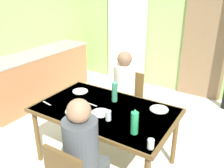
{
  "coord_description": "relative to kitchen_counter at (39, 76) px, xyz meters",
  "views": [
    {
      "loc": [
        1.62,
        -2.22,
        2.05
      ],
      "look_at": [
        0.31,
        -0.09,
        0.99
      ],
      "focal_mm": 38.23,
      "sensor_mm": 36.0,
      "label": 1
    }
  ],
  "objects": [
    {
      "name": "curtain_panel",
      "position": [
        0.95,
        1.65,
        0.6
      ],
      "size": [
        0.9,
        0.03,
        2.1
      ],
      "primitive_type": "cube",
      "color": "white",
      "rests_on": "ground_plane"
    },
    {
      "name": "person_far_diner",
      "position": [
        1.91,
        -0.16,
        0.33
      ],
      "size": [
        0.3,
        0.37,
        0.77
      ],
      "rotation": [
        0.0,
        0.0,
        3.14
      ],
      "color": "silver",
      "rests_on": "ground_plane"
    },
    {
      "name": "drinking_glass_spare_center",
      "position": [
        2.77,
        -1.23,
        0.33
      ],
      "size": [
        0.06,
        0.06,
        0.09
      ],
      "primitive_type": "cylinder",
      "color": "silver",
      "rests_on": "dining_table"
    },
    {
      "name": "ground_plane",
      "position": [
        1.75,
        -0.61,
        -0.45
      ],
      "size": [
        6.15,
        6.15,
        0.0
      ],
      "primitive_type": "plane",
      "color": "silver"
    },
    {
      "name": "wall_back",
      "position": [
        1.75,
        1.75,
        0.8
      ],
      "size": [
        4.35,
        0.1,
        2.51
      ],
      "primitive_type": "cube",
      "color": "#9CBE6D",
      "rests_on": "ground_plane"
    },
    {
      "name": "cutlery_knife_near",
      "position": [
        1.4,
        -1.11,
        0.29
      ],
      "size": [
        0.15,
        0.04,
        0.0
      ],
      "primitive_type": "cube",
      "rotation": [
        0.0,
        0.0,
        2.97
      ],
      "color": "silver",
      "rests_on": "dining_table"
    },
    {
      "name": "dining_table",
      "position": [
        2.05,
        -0.86,
        0.23
      ],
      "size": [
        1.57,
        0.96,
        0.74
      ],
      "color": "brown",
      "rests_on": "ground_plane"
    },
    {
      "name": "wall_left",
      "position": [
        -0.33,
        -0.02,
        0.8
      ],
      "size": [
        0.1,
        3.55,
        2.51
      ],
      "primitive_type": "cube",
      "color": "#99C269",
      "rests_on": "ground_plane"
    },
    {
      "name": "person_near_diner",
      "position": [
        2.28,
        -1.55,
        0.33
      ],
      "size": [
        0.3,
        0.37,
        0.77
      ],
      "color": "#4C5353",
      "rests_on": "ground_plane"
    },
    {
      "name": "dinner_plate_far_center",
      "position": [
        2.07,
        -0.97,
        0.3
      ],
      "size": [
        0.2,
        0.2,
        0.01
      ],
      "primitive_type": "cylinder",
      "color": "white",
      "rests_on": "dining_table"
    },
    {
      "name": "water_bottle_green_far",
      "position": [
        2.05,
        -0.64,
        0.42
      ],
      "size": [
        0.07,
        0.07,
        0.27
      ],
      "color": "#388D6A",
      "rests_on": "dining_table"
    },
    {
      "name": "kitchen_counter",
      "position": [
        0.0,
        0.0,
        0.0
      ],
      "size": [
        0.61,
        2.2,
        0.91
      ],
      "color": "#A36941",
      "rests_on": "ground_plane"
    },
    {
      "name": "door_wooden",
      "position": [
        2.56,
        1.67,
        0.55
      ],
      "size": [
        0.8,
        0.05,
        2.0
      ],
      "primitive_type": "cube",
      "color": "#886849",
      "rests_on": "ground_plane"
    },
    {
      "name": "dinner_plate_far_side",
      "position": [
        1.82,
        -1.08,
        0.3
      ],
      "size": [
        0.23,
        0.23,
        0.01
      ],
      "primitive_type": "cylinder",
      "color": "white",
      "rests_on": "dining_table"
    },
    {
      "name": "dinner_plate_near_left",
      "position": [
        1.52,
        -0.64,
        0.3
      ],
      "size": [
        0.2,
        0.2,
        0.01
      ],
      "primitive_type": "cylinder",
      "color": "white",
      "rests_on": "dining_table"
    },
    {
      "name": "drinking_glass_by_near_diner",
      "position": [
        1.97,
        -0.5,
        0.34
      ],
      "size": [
        0.06,
        0.06,
        0.1
      ],
      "primitive_type": "cylinder",
      "color": "silver",
      "rests_on": "dining_table"
    },
    {
      "name": "cutlery_fork_near",
      "position": [
        1.87,
        -0.85,
        0.29
      ],
      "size": [
        0.15,
        0.03,
        0.0
      ],
      "primitive_type": "cube",
      "rotation": [
        0.0,
        0.0,
        6.19
      ],
      "color": "silver",
      "rests_on": "dining_table"
    },
    {
      "name": "dinner_plate_near_right",
      "position": [
        2.58,
        -0.56,
        0.3
      ],
      "size": [
        0.21,
        0.21,
        0.01
      ],
      "primitive_type": "cylinder",
      "color": "white",
      "rests_on": "dining_table"
    },
    {
      "name": "water_bottle_green_near",
      "position": [
        2.55,
        -1.11,
        0.41
      ],
      "size": [
        0.07,
        0.07,
        0.26
      ],
      "color": "#279E5A",
      "rests_on": "dining_table"
    },
    {
      "name": "chair_far_diner",
      "position": [
        1.91,
        -0.03,
        0.05
      ],
      "size": [
        0.4,
        0.4,
        0.87
      ],
      "rotation": [
        0.0,
        0.0,
        3.14
      ],
      "color": "brown",
      "rests_on": "ground_plane"
    },
    {
      "name": "drinking_glass_by_far_diner",
      "position": [
        2.21,
        -1.04,
        0.34
      ],
      "size": [
        0.06,
        0.06,
        0.11
      ],
      "primitive_type": "cylinder",
      "color": "silver",
      "rests_on": "dining_table"
    }
  ]
}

